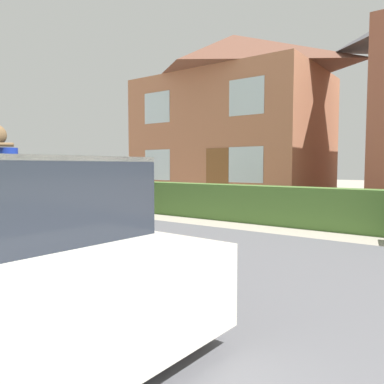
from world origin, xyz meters
name	(u,v)px	position (x,y,z in m)	size (l,w,h in m)	color
road_strip	(176,273)	(0.00, 4.19, 0.01)	(28.00, 6.91, 0.01)	#5B5B60
garden_hedge	(290,206)	(-0.31, 8.91, 0.47)	(9.54, 0.56, 0.94)	#4C7233
police_car	(5,245)	(-0.26, 2.05, 0.72)	(3.97, 2.01, 1.59)	black
neighbour_car_near	(32,191)	(-6.41, 5.91, 0.76)	(3.98, 1.72, 1.66)	black
house_left	(233,116)	(-5.52, 15.09, 3.68)	(8.13, 5.65, 7.22)	#A86B4C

